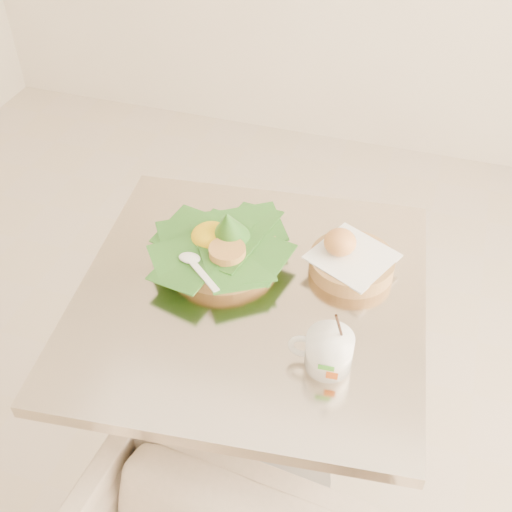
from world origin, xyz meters
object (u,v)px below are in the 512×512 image
(cafe_table, at_px, (251,361))
(bread_basket, at_px, (350,259))
(rice_basket, at_px, (223,244))
(coffee_mug, at_px, (328,350))

(cafe_table, distance_m, bread_basket, 0.33)
(cafe_table, xyz_separation_m, rice_basket, (-0.09, 0.08, 0.26))
(rice_basket, height_order, bread_basket, rice_basket)
(rice_basket, relative_size, bread_basket, 1.45)
(cafe_table, relative_size, rice_basket, 2.66)
(cafe_table, height_order, bread_basket, bread_basket)
(rice_basket, relative_size, coffee_mug, 1.97)
(cafe_table, distance_m, rice_basket, 0.29)
(rice_basket, distance_m, coffee_mug, 0.35)
(bread_basket, bearing_deg, coffee_mug, -87.40)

